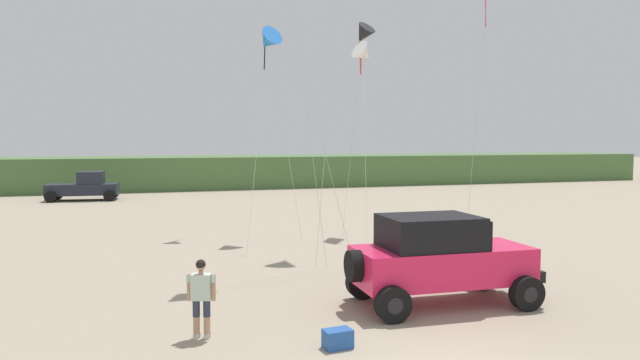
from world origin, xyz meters
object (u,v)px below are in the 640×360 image
Objects in this scene: cooler_box at (338,339)px; kite_white_parafoil at (364,54)px; kite_green_box at (363,35)px; person_watching at (201,294)px; distant_pickup at (85,187)px; jeep at (439,257)px; kite_pink_ribbon at (268,41)px.

kite_white_parafoil is (5.80, 13.35, 7.74)m from cooler_box.
kite_green_box is at bearing 71.62° from kite_white_parafoil.
person_watching is 0.35× the size of distant_pickup.
cooler_box is at bearing -113.47° from kite_white_parafoil.
cooler_box is 0.06× the size of kite_green_box.
jeep reaches higher than cooler_box.
distant_pickup is at bearing 125.83° from kite_white_parafoil.
kite_green_box is (4.58, 0.68, 0.62)m from kite_pink_ribbon.
person_watching is 2.98m from cooler_box.
jeep is at bearing -102.46° from kite_green_box.
jeep is 0.51× the size of kite_green_box.
kite_green_box reaches higher than kite_pink_ribbon.
kite_green_box is (8.65, 12.94, 8.00)m from person_watching.
kite_white_parafoil is (13.27, -18.38, 6.99)m from distant_pickup.
kite_white_parafoil is 4.29m from kite_pink_ribbon.
person_watching is 2.98× the size of cooler_box.
jeep is at bearing 25.73° from cooler_box.
kite_green_box is (13.59, -17.40, 8.00)m from distant_pickup.
kite_pink_ribbon is (4.06, 12.25, 7.38)m from person_watching.
kite_green_box reaches higher than jeep.
kite_pink_ribbon reaches higher than kite_white_parafoil.
kite_pink_ribbon is 0.93× the size of kite_green_box.
kite_white_parafoil is 0.88× the size of kite_green_box.
distant_pickup is at bearing 99.25° from person_watching.
kite_green_box is at bearing 56.23° from person_watching.
distant_pickup is at bearing 97.12° from cooler_box.
distant_pickup reaches higher than cooler_box.
person_watching is at bearing -172.94° from jeep.
kite_green_box is at bearing 77.54° from jeep.
kite_pink_ribbon reaches higher than distant_pickup.
kite_white_parafoil is 1.44m from kite_green_box.
kite_pink_ribbon is at bearing -63.53° from distant_pickup.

